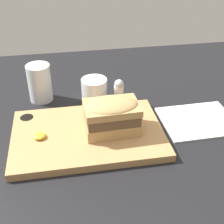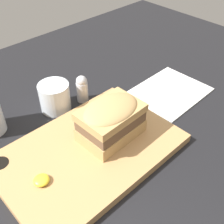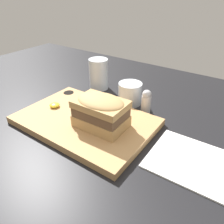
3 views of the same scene
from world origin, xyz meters
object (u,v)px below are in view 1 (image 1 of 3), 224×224
Objects in this scene: sandwich at (112,114)px; water_glass at (40,85)px; serving_board at (87,134)px; wine_glass at (94,91)px; napkin at (197,119)px; salt_shaker at (119,91)px.

sandwich is 28.51cm from water_glass.
serving_board is 18.62cm from wine_glass.
sandwich is at bearing -83.50° from wine_glass.
water_glass reaches higher than serving_board.
serving_board is 2.78× the size of sandwich.
water_glass reaches higher than wine_glass.
serving_board reaches higher than napkin.
wine_glass is 1.02× the size of salt_shaker.
serving_board is at bearing 176.32° from sandwich.
serving_board is 19.69cm from salt_shaker.
water_glass is at bearing 155.96° from napkin.
wine_glass is at bearing 163.24° from salt_shaker.
napkin is at bearing -29.90° from wine_glass.
sandwich is at bearing -50.70° from water_glass.
serving_board is at bearing -61.64° from water_glass.
water_glass is 47.04cm from napkin.
sandwich is 18.78cm from wine_glass.
wine_glass is 7.42cm from salt_shaker.
wine_glass is at bearing 96.50° from sandwich.
napkin is 24.06cm from salt_shaker.
sandwich is at bearing -173.18° from napkin.
salt_shaker is at bearing -14.09° from water_glass.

